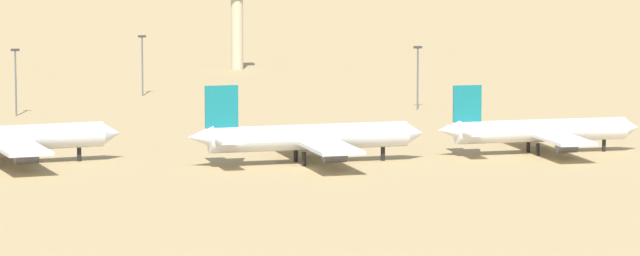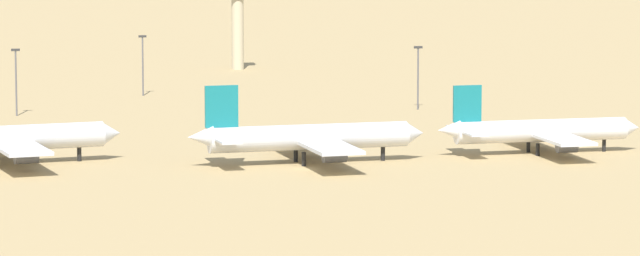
{
  "view_description": "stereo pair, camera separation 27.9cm",
  "coord_description": "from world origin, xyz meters",
  "views": [
    {
      "loc": [
        -51.05,
        -301.3,
        44.44
      ],
      "look_at": [
        3.77,
        6.57,
        6.0
      ],
      "focal_mm": 104.22,
      "sensor_mm": 36.0,
      "label": 1
    },
    {
      "loc": [
        -50.78,
        -301.35,
        44.44
      ],
      "look_at": [
        3.77,
        6.57,
        6.0
      ],
      "focal_mm": 104.22,
      "sensor_mm": 36.0,
      "label": 2
    }
  ],
  "objects": [
    {
      "name": "control_tower",
      "position": [
        13.02,
        183.42,
        15.14
      ],
      "size": [
        5.2,
        5.2,
        25.08
      ],
      "color": "#C6B793",
      "rests_on": "ground"
    },
    {
      "name": "parked_jet_teal_4",
      "position": [
        43.83,
        11.16,
        4.09
      ],
      "size": [
        37.75,
        31.79,
        12.47
      ],
      "rotation": [
        0.0,
        0.0,
        0.07
      ],
      "color": "white",
      "rests_on": "ground"
    },
    {
      "name": "light_pole_east",
      "position": [
        -17.02,
        121.43,
        8.12
      ],
      "size": [
        1.8,
        0.5,
        13.87
      ],
      "color": "#59595E",
      "rests_on": "ground"
    },
    {
      "name": "parked_jet_teal_3",
      "position": [
        1.39,
        6.08,
        4.51
      ],
      "size": [
        41.66,
        35.21,
        13.75
      ],
      "rotation": [
        0.0,
        0.0,
        0.1
      ],
      "color": "silver",
      "rests_on": "ground"
    },
    {
      "name": "parked_jet_navy_2",
      "position": [
        -49.81,
        13.24,
        4.5
      ],
      "size": [
        41.36,
        35.36,
        13.73
      ],
      "rotation": [
        0.0,
        0.0,
        0.2
      ],
      "color": "silver",
      "rests_on": "ground"
    },
    {
      "name": "ground",
      "position": [
        0.0,
        0.0,
        0.0
      ],
      "size": [
        4000.0,
        4000.0,
        0.0
      ],
      "primitive_type": "plane",
      "color": "tan"
    },
    {
      "name": "light_pole_mid",
      "position": [
        -46.11,
        86.0,
        8.17
      ],
      "size": [
        1.8,
        0.5,
        13.99
      ],
      "color": "#59595E",
      "rests_on": "ground"
    },
    {
      "name": "light_pole_west",
      "position": [
        38.48,
        82.58,
        7.99
      ],
      "size": [
        1.8,
        0.5,
        13.63
      ],
      "color": "#59595E",
      "rests_on": "ground"
    }
  ]
}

